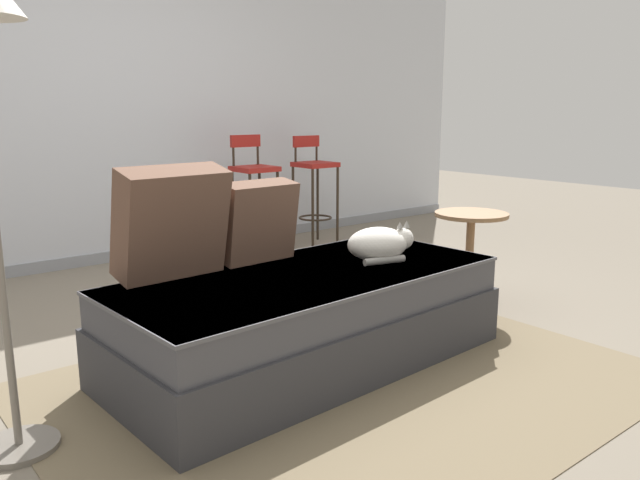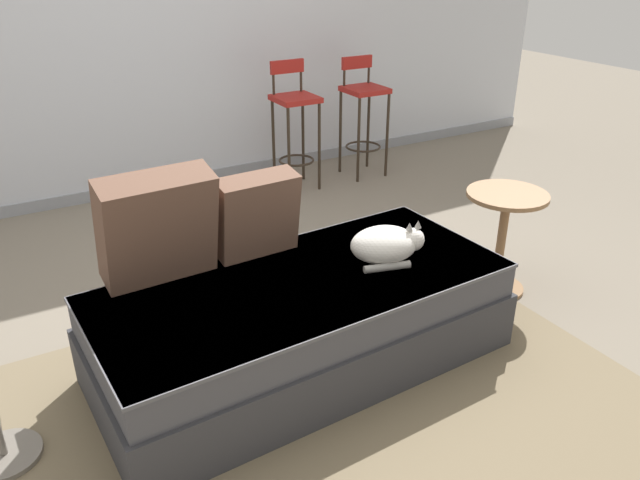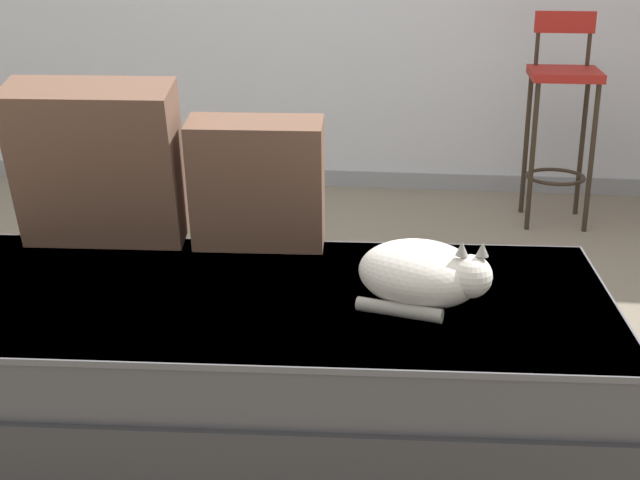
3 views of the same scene
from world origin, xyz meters
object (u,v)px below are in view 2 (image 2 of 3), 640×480
(couch, at_px, (303,321))
(throw_pillow_corner, at_px, (157,227))
(cat, at_px, (387,244))
(side_table, at_px, (503,228))
(bar_stool_by_doorway, at_px, (363,107))
(throw_pillow_middle, at_px, (256,215))
(bar_stool_near_window, at_px, (295,116))

(couch, bearing_deg, throw_pillow_corner, 150.20)
(throw_pillow_corner, distance_m, cat, 1.04)
(throw_pillow_corner, distance_m, side_table, 1.88)
(couch, relative_size, bar_stool_by_doorway, 2.00)
(cat, xyz_separation_m, bar_stool_by_doorway, (1.28, 2.15, 0.04))
(throw_pillow_corner, xyz_separation_m, cat, (0.97, -0.34, -0.17))
(side_table, bearing_deg, bar_stool_by_doorway, 78.51)
(bar_stool_by_doorway, bearing_deg, throw_pillow_middle, -134.98)
(throw_pillow_middle, height_order, bar_stool_by_doorway, bar_stool_by_doorway)
(couch, relative_size, cat, 5.22)
(cat, relative_size, bar_stool_near_window, 0.37)
(couch, bearing_deg, side_table, 2.76)
(throw_pillow_middle, relative_size, bar_stool_near_window, 0.41)
(throw_pillow_middle, height_order, cat, throw_pillow_middle)
(cat, xyz_separation_m, side_table, (0.87, 0.10, -0.15))
(couch, relative_size, side_table, 3.26)
(throw_pillow_middle, bearing_deg, throw_pillow_corner, -177.24)
(bar_stool_near_window, bearing_deg, side_table, -83.75)
(couch, bearing_deg, bar_stool_near_window, 63.04)
(throw_pillow_corner, xyz_separation_m, bar_stool_near_window, (1.61, 1.80, -0.12))
(throw_pillow_corner, distance_m, throw_pillow_middle, 0.48)
(side_table, bearing_deg, bar_stool_near_window, 96.25)
(throw_pillow_corner, relative_size, bar_stool_near_window, 0.52)
(throw_pillow_corner, bearing_deg, couch, -29.80)
(throw_pillow_middle, distance_m, bar_stool_by_doorway, 2.52)
(throw_pillow_corner, distance_m, bar_stool_near_window, 2.42)
(bar_stool_near_window, xyz_separation_m, side_table, (0.22, -2.05, -0.20))
(bar_stool_by_doorway, xyz_separation_m, side_table, (-0.42, -2.05, -0.19))
(couch, height_order, bar_stool_by_doorway, bar_stool_by_doorway)
(couch, height_order, cat, cat)
(throw_pillow_middle, distance_m, bar_stool_near_window, 2.11)
(couch, distance_m, side_table, 1.31)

